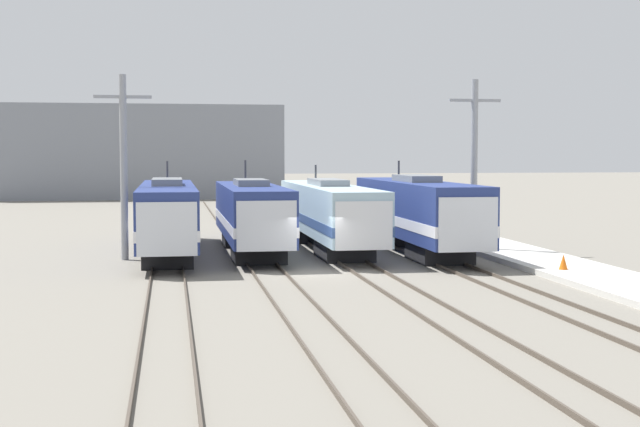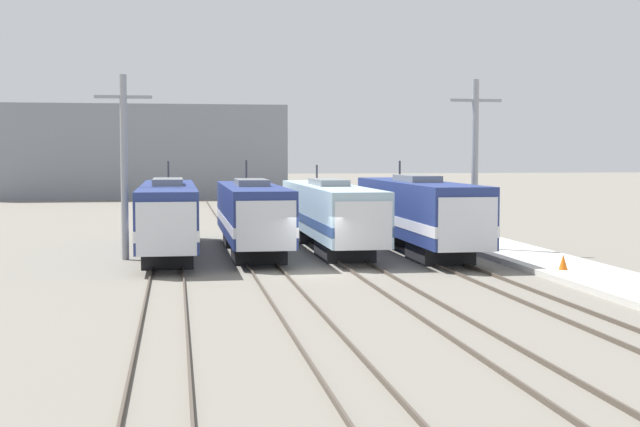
% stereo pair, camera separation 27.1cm
% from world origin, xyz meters
% --- Properties ---
extents(ground_plane, '(400.00, 400.00, 0.00)m').
position_xyz_m(ground_plane, '(0.00, 0.00, 0.00)').
color(ground_plane, slate).
extents(rail_pair_far_left, '(1.51, 120.00, 0.15)m').
position_xyz_m(rail_pair_far_left, '(-6.76, 0.00, 0.07)').
color(rail_pair_far_left, '#4C4238').
rests_on(rail_pair_far_left, ground_plane).
extents(rail_pair_center_left, '(1.51, 120.00, 0.15)m').
position_xyz_m(rail_pair_center_left, '(-2.25, 0.00, 0.07)').
color(rail_pair_center_left, '#4C4238').
rests_on(rail_pair_center_left, ground_plane).
extents(rail_pair_center_right, '(1.51, 120.00, 0.15)m').
position_xyz_m(rail_pair_center_right, '(2.25, 0.00, 0.07)').
color(rail_pair_center_right, '#4C4238').
rests_on(rail_pair_center_right, ground_plane).
extents(rail_pair_far_right, '(1.51, 120.00, 0.15)m').
position_xyz_m(rail_pair_far_right, '(6.76, 0.00, 0.07)').
color(rail_pair_far_right, '#4C4238').
rests_on(rail_pair_far_right, ground_plane).
extents(locomotive_far_left, '(2.90, 18.67, 5.00)m').
position_xyz_m(locomotive_far_left, '(-6.76, 8.06, 2.11)').
color(locomotive_far_left, black).
rests_on(locomotive_far_left, ground_plane).
extents(locomotive_center_left, '(3.05, 16.12, 5.05)m').
position_xyz_m(locomotive_center_left, '(-2.25, 8.13, 2.09)').
color(locomotive_center_left, black).
rests_on(locomotive_center_left, ground_plane).
extents(locomotive_center_right, '(2.99, 19.39, 4.74)m').
position_xyz_m(locomotive_center_right, '(2.25, 9.51, 2.06)').
color(locomotive_center_right, '#232326').
rests_on(locomotive_center_right, ground_plane).
extents(locomotive_far_right, '(3.08, 17.49, 5.01)m').
position_xyz_m(locomotive_far_right, '(6.76, 7.03, 2.19)').
color(locomotive_far_right, black).
rests_on(locomotive_far_right, ground_plane).
extents(catenary_tower_left, '(2.88, 0.37, 9.43)m').
position_xyz_m(catenary_tower_left, '(-8.92, 6.48, 4.91)').
color(catenary_tower_left, gray).
rests_on(catenary_tower_left, ground_plane).
extents(catenary_tower_right, '(2.88, 0.37, 9.43)m').
position_xyz_m(catenary_tower_right, '(9.70, 6.48, 4.91)').
color(catenary_tower_right, gray).
rests_on(catenary_tower_right, ground_plane).
extents(platform, '(4.00, 120.00, 0.27)m').
position_xyz_m(platform, '(11.46, 0.00, 0.14)').
color(platform, beige).
rests_on(platform, ground_plane).
extents(traffic_cone, '(0.39, 0.39, 0.68)m').
position_xyz_m(traffic_cone, '(10.64, -2.82, 0.62)').
color(traffic_cone, orange).
rests_on(traffic_cone, platform).
extents(depot_building, '(36.13, 13.67, 11.24)m').
position_xyz_m(depot_building, '(-11.17, 72.81, 5.62)').
color(depot_building, gray).
rests_on(depot_building, ground_plane).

